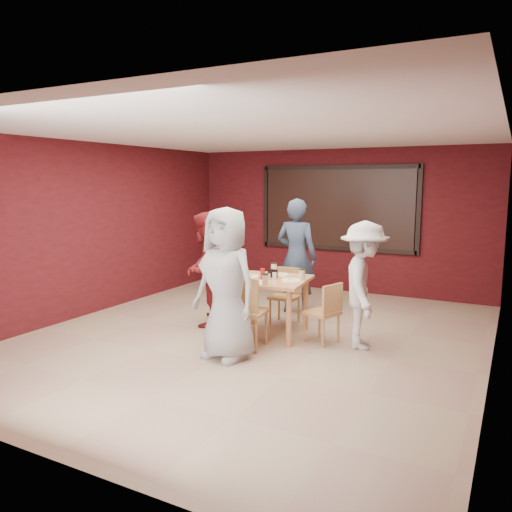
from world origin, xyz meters
The scene contains 11 objects.
floor centered at (0.00, 0.00, 0.00)m, with size 7.00×7.00×0.00m, color tan.
window_blinds centered at (0.00, 3.45, 1.65)m, with size 3.00×0.02×1.50m, color black.
dining_table centered at (0.14, 0.20, 0.71)m, with size 1.15×1.15×0.97m.
chair_front centered at (0.13, -0.50, 0.55)m, with size 0.51×0.51×0.97m.
chair_back centered at (0.09, 0.88, 0.48)m, with size 0.42×0.42×0.85m.
chair_left centered at (-0.53, 0.17, 0.45)m, with size 0.49×0.49×0.80m.
chair_right centered at (0.97, 0.20, 0.47)m, with size 0.51×0.51×0.83m.
diner_front centered at (0.08, -0.89, 0.93)m, with size 0.91×0.59×1.87m, color #9E9E9E.
diner_back centered at (-0.01, 1.50, 0.95)m, with size 0.69×0.45×1.90m, color #303E55.
diner_left centered at (-0.96, 0.22, 0.86)m, with size 0.84×0.65×1.72m, color maroon.
diner_right centered at (1.45, 0.29, 0.83)m, with size 1.08×0.62×1.67m, color silver.
Camera 1 is at (3.16, -5.97, 2.16)m, focal length 35.00 mm.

